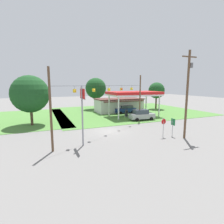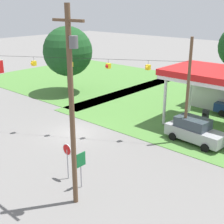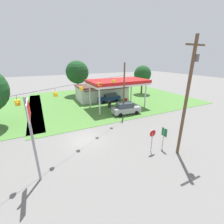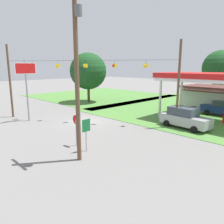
{
  "view_description": "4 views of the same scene",
  "coord_description": "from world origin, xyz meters",
  "views": [
    {
      "loc": [
        -9.23,
        -23.3,
        6.85
      ],
      "look_at": [
        1.96,
        3.57,
        2.29
      ],
      "focal_mm": 28.0,
      "sensor_mm": 36.0,
      "label": 1
    },
    {
      "loc": [
        19.71,
        -16.9,
        10.92
      ],
      "look_at": [
        3.07,
        1.76,
        2.25
      ],
      "focal_mm": 50.0,
      "sensor_mm": 36.0,
      "label": 2
    },
    {
      "loc": [
        -4.01,
        -15.52,
        9.12
      ],
      "look_at": [
        5.37,
        3.48,
        1.56
      ],
      "focal_mm": 24.0,
      "sensor_mm": 36.0,
      "label": 3
    },
    {
      "loc": [
        19.0,
        -14.71,
        6.05
      ],
      "look_at": [
        2.72,
        1.32,
        1.3
      ],
      "focal_mm": 35.0,
      "sensor_mm": 36.0,
      "label": 4
    }
  ],
  "objects": [
    {
      "name": "ground_plane",
      "position": [
        0.0,
        0.0,
        0.0
      ],
      "size": [
        160.0,
        160.0,
        0.0
      ],
      "primitive_type": "plane",
      "color": "slate"
    },
    {
      "name": "grass_verge_opposite_corner",
      "position": [
        -16.0,
        16.0,
        0.02
      ],
      "size": [
        24.0,
        24.0,
        0.04
      ],
      "primitive_type": "cube",
      "color": "#4C7F38",
      "rests_on": "ground"
    },
    {
      "name": "gas_station_canopy",
      "position": [
        9.66,
        9.67,
        4.88
      ],
      "size": [
        11.01,
        6.39,
        5.39
      ],
      "color": "silver",
      "rests_on": "ground"
    },
    {
      "name": "fuel_pump_near",
      "position": [
        7.87,
        9.67,
        0.72
      ],
      "size": [
        0.71,
        0.56,
        1.53
      ],
      "color": "gray",
      "rests_on": "ground"
    },
    {
      "name": "car_at_pumps_front",
      "position": [
        8.97,
        5.36,
        1.06
      ],
      "size": [
        5.04,
        2.39,
        2.1
      ],
      "rotation": [
        0.0,
        0.0,
        -0.08
      ],
      "color": "#9E9EA3",
      "rests_on": "ground"
    },
    {
      "name": "car_at_pumps_rear",
      "position": [
        9.77,
        14.0,
        0.98
      ],
      "size": [
        5.22,
        2.21,
        1.89
      ],
      "rotation": [
        0.0,
        0.0,
        3.17
      ],
      "color": "navy",
      "rests_on": "ground"
    },
    {
      "name": "stop_sign_roadside",
      "position": [
        5.54,
        -5.34,
        1.81
      ],
      "size": [
        0.8,
        0.08,
        2.5
      ],
      "rotation": [
        0.0,
        0.0,
        3.14
      ],
      "color": "#99999E",
      "rests_on": "ground"
    },
    {
      "name": "stop_sign_overhead",
      "position": [
        -4.88,
        -4.46,
        4.89
      ],
      "size": [
        0.22,
        2.32,
        6.78
      ],
      "color": "gray",
      "rests_on": "ground"
    },
    {
      "name": "route_sign",
      "position": [
        6.98,
        -5.48,
        1.71
      ],
      "size": [
        0.1,
        0.7,
        2.4
      ],
      "color": "gray",
      "rests_on": "ground"
    },
    {
      "name": "utility_pole_main",
      "position": [
        7.86,
        -6.74,
        6.11
      ],
      "size": [
        2.2,
        0.44,
        10.99
      ],
      "color": "brown",
      "rests_on": "ground"
    },
    {
      "name": "signal_span_gantry",
      "position": [
        0.0,
        -0.01,
        4.77
      ],
      "size": [
        16.77,
        10.24,
        8.61
      ],
      "color": "brown",
      "rests_on": "ground"
    },
    {
      "name": "tree_behind_station",
      "position": [
        5.42,
        23.62,
        5.86
      ],
      "size": [
        5.72,
        5.72,
        8.74
      ],
      "color": "#4C3828",
      "rests_on": "ground"
    },
    {
      "name": "tree_west_verge",
      "position": [
        -10.62,
        8.77,
        5.31
      ],
      "size": [
        6.19,
        6.19,
        8.41
      ],
      "color": "#4C3828",
      "rests_on": "ground"
    }
  ]
}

